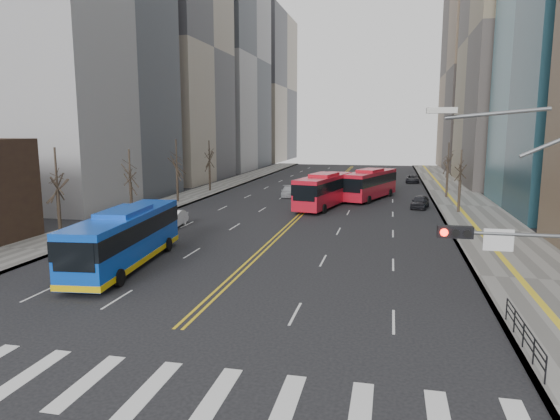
% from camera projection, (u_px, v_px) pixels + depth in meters
% --- Properties ---
extents(ground, '(220.00, 220.00, 0.00)m').
position_uv_depth(ground, '(118.00, 386.00, 17.16)').
color(ground, black).
extents(sidewalk_right, '(7.00, 130.00, 0.15)m').
position_uv_depth(sidewalk_right, '(466.00, 206.00, 56.76)').
color(sidewalk_right, '#65635F').
rests_on(sidewalk_right, ground).
extents(sidewalk_left, '(5.00, 130.00, 0.15)m').
position_uv_depth(sidewalk_left, '(187.00, 197.00, 64.04)').
color(sidewalk_left, '#65635F').
rests_on(sidewalk_left, ground).
extents(crosswalk, '(26.70, 4.00, 0.01)m').
position_uv_depth(crosswalk, '(118.00, 386.00, 17.16)').
color(crosswalk, silver).
rests_on(crosswalk, ground).
extents(centerline, '(0.55, 100.00, 0.01)m').
position_uv_depth(centerline, '(325.00, 192.00, 70.15)').
color(centerline, gold).
rests_on(centerline, ground).
extents(office_towers, '(83.00, 134.00, 58.00)m').
position_uv_depth(office_towers, '(339.00, 33.00, 79.30)').
color(office_towers, gray).
rests_on(office_towers, ground).
extents(signal_mast, '(5.37, 0.37, 9.39)m').
position_uv_depth(signal_mast, '(548.00, 256.00, 15.35)').
color(signal_mast, slate).
rests_on(signal_mast, ground).
extents(pedestrian_railing, '(0.06, 6.06, 1.02)m').
position_uv_depth(pedestrian_railing, '(524.00, 331.00, 19.74)').
color(pedestrian_railing, black).
rests_on(pedestrian_railing, sidewalk_right).
extents(street_trees, '(35.20, 47.20, 7.60)m').
position_uv_depth(street_trees, '(230.00, 167.00, 51.21)').
color(street_trees, '#2D241B').
rests_on(street_trees, ground).
extents(blue_bus, '(4.12, 13.11, 3.73)m').
position_uv_depth(blue_bus, '(126.00, 236.00, 31.87)').
color(blue_bus, '#0C44BD').
rests_on(blue_bus, ground).
extents(red_bus_near, '(5.29, 12.61, 3.87)m').
position_uv_depth(red_bus_near, '(324.00, 189.00, 55.92)').
color(red_bus_near, red).
rests_on(red_bus_near, ground).
extents(red_bus_far, '(6.48, 12.37, 3.81)m').
position_uv_depth(red_bus_far, '(370.00, 183.00, 62.45)').
color(red_bus_far, red).
rests_on(red_bus_far, ground).
extents(car_white, '(1.91, 4.63, 1.49)m').
position_uv_depth(car_white, '(172.00, 219.00, 44.72)').
color(car_white, white).
rests_on(car_white, ground).
extents(car_dark_mid, '(2.43, 4.46, 1.44)m').
position_uv_depth(car_dark_mid, '(420.00, 202.00, 55.63)').
color(car_dark_mid, black).
rests_on(car_dark_mid, ground).
extents(car_silver, '(2.66, 4.84, 1.33)m').
position_uv_depth(car_silver, '(288.00, 191.00, 65.24)').
color(car_silver, '#ACADB2').
rests_on(car_silver, ground).
extents(car_dark_far, '(2.36, 4.62, 1.25)m').
position_uv_depth(car_dark_far, '(413.00, 179.00, 82.24)').
color(car_dark_far, black).
rests_on(car_dark_far, ground).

